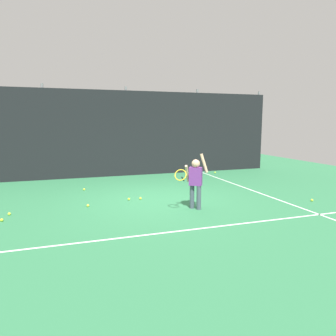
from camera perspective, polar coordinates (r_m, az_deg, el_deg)
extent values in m
plane|color=#2D7247|center=(8.51, -1.88, -5.79)|extent=(20.00, 20.00, 0.00)
cube|color=white|center=(6.25, 4.88, -11.08)|extent=(9.00, 0.05, 0.00)
cube|color=white|center=(10.65, 12.65, -3.09)|extent=(0.05, 9.00, 0.00)
cube|color=black|center=(12.25, -7.51, 6.23)|extent=(12.21, 0.08, 3.28)
cylinder|color=slate|center=(12.09, -21.62, 6.05)|extent=(0.09, 0.09, 3.43)
cylinder|color=slate|center=(12.31, -7.58, 6.59)|extent=(0.09, 0.09, 3.43)
cylinder|color=slate|center=(13.21, 5.28, 6.75)|extent=(0.09, 0.09, 3.43)
cylinder|color=slate|center=(14.67, 16.05, 6.62)|extent=(0.09, 0.09, 3.43)
cylinder|color=#3F4C59|center=(7.63, 4.41, -5.22)|extent=(0.11, 0.11, 0.58)
cylinder|color=#3F4C59|center=(7.54, 5.65, -5.41)|extent=(0.11, 0.11, 0.58)
cube|color=#72338C|center=(7.48, 5.08, -1.52)|extent=(0.34, 0.31, 0.44)
sphere|color=tan|center=(7.43, 5.11, 0.80)|extent=(0.20, 0.20, 0.20)
cylinder|color=tan|center=(7.42, 6.61, 0.88)|extent=(0.21, 0.18, 0.46)
cylinder|color=tan|center=(7.45, 3.53, -1.01)|extent=(0.22, 0.27, 0.43)
cylinder|color=black|center=(7.38, 2.73, -2.01)|extent=(0.16, 0.21, 0.15)
torus|color=yellow|center=(7.14, 2.31, -1.29)|extent=(0.33, 0.30, 0.26)
sphere|color=#CCE033|center=(8.03, -14.44, -6.67)|extent=(0.07, 0.07, 0.07)
sphere|color=#CCE033|center=(9.95, -15.09, -3.79)|extent=(0.07, 0.07, 0.07)
sphere|color=#CCE033|center=(8.52, -5.06, -5.56)|extent=(0.07, 0.07, 0.07)
sphere|color=#CCE033|center=(12.96, 8.60, -0.81)|extent=(0.07, 0.07, 0.07)
sphere|color=#CCE033|center=(7.55, -28.13, -8.38)|extent=(0.07, 0.07, 0.07)
sphere|color=#CCE033|center=(9.15, 24.83, -5.35)|extent=(0.07, 0.07, 0.07)
sphere|color=#CCE033|center=(8.49, -7.16, -5.66)|extent=(0.07, 0.07, 0.07)
sphere|color=#CCE033|center=(7.96, -27.03, -7.48)|extent=(0.07, 0.07, 0.07)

